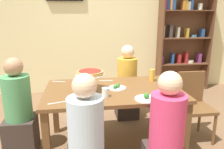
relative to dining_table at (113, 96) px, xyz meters
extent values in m
plane|color=brown|center=(0.00, 0.00, -0.65)|extent=(12.00, 12.00, 0.00)
cube|color=beige|center=(0.00, 2.20, 0.75)|extent=(8.00, 0.12, 2.80)
cube|color=brown|center=(0.00, 0.00, 0.07)|extent=(1.58, 0.97, 0.04)
cube|color=brown|center=(-0.73, -0.43, -0.30)|extent=(0.07, 0.07, 0.70)
cube|color=brown|center=(0.73, -0.43, -0.30)|extent=(0.07, 0.07, 0.70)
cube|color=brown|center=(-0.73, 0.43, -0.30)|extent=(0.07, 0.07, 0.70)
cube|color=brown|center=(0.73, 0.43, -0.30)|extent=(0.07, 0.07, 0.70)
cube|color=brown|center=(1.28, 1.98, 0.45)|extent=(0.03, 0.30, 2.20)
cube|color=brown|center=(2.35, 1.98, 0.45)|extent=(0.03, 0.30, 2.20)
cube|color=brown|center=(1.82, 2.12, 0.45)|extent=(1.10, 0.02, 2.20)
cube|color=brown|center=(1.82, 1.98, -0.64)|extent=(1.04, 0.28, 0.02)
cube|color=brown|center=(1.82, 1.98, -0.09)|extent=(1.04, 0.28, 0.02)
cube|color=brown|center=(1.82, 1.98, 0.46)|extent=(1.04, 0.28, 0.02)
cube|color=brown|center=(1.82, 1.98, 1.01)|extent=(1.04, 0.28, 0.02)
cube|color=#7A3370|center=(1.34, 1.98, 0.00)|extent=(0.05, 0.11, 0.16)
cube|color=navy|center=(1.57, 1.98, 0.03)|extent=(0.05, 0.13, 0.22)
cube|color=maroon|center=(1.72, 1.98, 0.02)|extent=(0.07, 0.13, 0.19)
cube|color=maroon|center=(1.88, 1.98, 0.04)|extent=(0.06, 0.13, 0.23)
cylinder|color=silver|center=(1.99, 1.98, -0.05)|extent=(0.15, 0.15, 0.05)
cube|color=#7A3370|center=(2.18, 1.98, 0.02)|extent=(0.07, 0.13, 0.20)
cube|color=#B2A88E|center=(1.34, 1.98, 0.59)|extent=(0.04, 0.10, 0.23)
cube|color=#3D3838|center=(1.49, 1.98, 0.60)|extent=(0.06, 0.13, 0.26)
cube|color=#B2A88E|center=(1.65, 1.98, 0.58)|extent=(0.05, 0.13, 0.21)
cube|color=#B7932D|center=(1.85, 1.98, 0.56)|extent=(0.05, 0.13, 0.19)
cylinder|color=#3D7084|center=(2.02, 1.98, 0.50)|extent=(0.13, 0.13, 0.05)
cube|color=navy|center=(2.19, 1.98, 0.56)|extent=(0.07, 0.13, 0.17)
cube|color=#7A3370|center=(1.34, 1.98, 1.12)|extent=(0.05, 0.13, 0.20)
cube|color=navy|center=(1.40, 1.98, 1.12)|extent=(0.05, 0.13, 0.20)
cube|color=orange|center=(1.45, 1.98, 1.13)|extent=(0.04, 0.13, 0.22)
cube|color=navy|center=(1.51, 1.98, 1.13)|extent=(0.07, 0.13, 0.21)
cube|color=orange|center=(1.72, 1.98, 1.11)|extent=(0.05, 0.13, 0.18)
cube|color=#B7932D|center=(1.78, 1.98, 1.12)|extent=(0.05, 0.11, 0.19)
cube|color=#B2A88E|center=(1.83, 1.98, 1.10)|extent=(0.05, 0.12, 0.16)
cube|color=navy|center=(1.89, 1.98, 1.13)|extent=(0.05, 0.13, 0.21)
cylinder|color=silver|center=(2.10, 1.98, 1.09)|extent=(0.10, 0.10, 0.13)
cube|color=#382D28|center=(-1.08, -0.02, -0.43)|extent=(0.34, 0.34, 0.45)
cylinder|color=#4C935B|center=(-1.08, -0.02, 0.05)|extent=(0.30, 0.30, 0.50)
sphere|color=#A87A5B|center=(-1.08, -0.02, 0.40)|extent=(0.20, 0.20, 0.20)
cylinder|color=silver|center=(-0.35, -0.78, 0.05)|extent=(0.30, 0.30, 0.50)
sphere|color=beige|center=(-0.35, -0.78, 0.40)|extent=(0.20, 0.20, 0.20)
cube|color=#382D28|center=(0.33, 0.77, -0.43)|extent=(0.34, 0.34, 0.45)
cylinder|color=gold|center=(0.33, 0.77, 0.05)|extent=(0.30, 0.30, 0.50)
sphere|color=beige|center=(0.33, 0.77, 0.40)|extent=(0.20, 0.20, 0.20)
cylinder|color=#D63866|center=(0.34, -0.82, 0.05)|extent=(0.30, 0.30, 0.50)
sphere|color=beige|center=(0.34, -0.82, 0.40)|extent=(0.20, 0.20, 0.20)
cube|color=brown|center=(1.07, -0.01, -0.22)|extent=(0.40, 0.40, 0.04)
cube|color=brown|center=(1.07, 0.17, 0.01)|extent=(0.36, 0.04, 0.42)
cylinder|color=brown|center=(1.24, -0.18, -0.45)|extent=(0.04, 0.04, 0.41)
cylinder|color=brown|center=(0.89, -0.18, -0.45)|extent=(0.04, 0.04, 0.41)
cylinder|color=brown|center=(1.24, 0.17, -0.45)|extent=(0.04, 0.04, 0.41)
cylinder|color=brown|center=(0.89, 0.17, -0.45)|extent=(0.04, 0.04, 0.41)
cylinder|color=silver|center=(-0.27, 0.00, 0.09)|extent=(0.15, 0.15, 0.01)
cylinder|color=silver|center=(-0.27, 0.00, 0.18)|extent=(0.03, 0.03, 0.17)
cylinder|color=silver|center=(-0.27, 0.00, 0.27)|extent=(0.32, 0.32, 0.01)
cylinder|color=tan|center=(-0.27, 0.00, 0.29)|extent=(0.29, 0.29, 0.04)
cylinder|color=maroon|center=(-0.27, 0.00, 0.32)|extent=(0.26, 0.26, 0.00)
cylinder|color=white|center=(0.29, -0.38, 0.09)|extent=(0.24, 0.24, 0.01)
sphere|color=#2D7028|center=(0.29, -0.38, 0.13)|extent=(0.06, 0.06, 0.06)
sphere|color=#2D7028|center=(0.29, -0.38, 0.12)|extent=(0.04, 0.04, 0.04)
cylinder|color=white|center=(0.05, 0.01, 0.09)|extent=(0.21, 0.21, 0.01)
sphere|color=#2D7028|center=(0.01, -0.03, 0.12)|extent=(0.04, 0.04, 0.04)
sphere|color=#2D7028|center=(0.05, 0.01, 0.12)|extent=(0.04, 0.04, 0.04)
sphere|color=#2D7028|center=(0.07, 0.04, 0.12)|extent=(0.04, 0.04, 0.04)
sphere|color=#2D7028|center=(0.05, 0.00, 0.12)|extent=(0.05, 0.05, 0.05)
cylinder|color=gold|center=(0.55, 0.25, 0.17)|extent=(0.07, 0.07, 0.16)
cylinder|color=white|center=(0.55, -0.27, 0.13)|extent=(0.07, 0.07, 0.09)
cylinder|color=white|center=(-0.12, -0.24, 0.14)|extent=(0.07, 0.07, 0.10)
cylinder|color=white|center=(0.61, -0.19, 0.15)|extent=(0.07, 0.07, 0.12)
cube|color=silver|center=(-0.62, -0.34, 0.09)|extent=(0.18, 0.07, 0.00)
cube|color=silver|center=(-0.04, 0.35, 0.09)|extent=(0.18, 0.04, 0.00)
cube|color=silver|center=(-0.66, 0.39, 0.09)|extent=(0.18, 0.07, 0.00)
camera|label=1|loc=(-0.37, -2.44, 0.93)|focal=35.55mm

